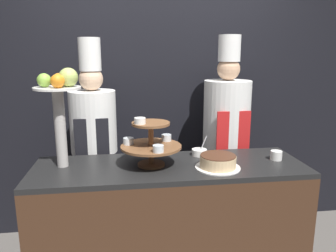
% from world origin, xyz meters
% --- Properties ---
extents(wall_back, '(10.00, 0.06, 2.80)m').
position_xyz_m(wall_back, '(0.00, 1.24, 1.40)').
color(wall_back, black).
rests_on(wall_back, ground_plane).
extents(buffet_counter, '(1.85, 0.60, 0.94)m').
position_xyz_m(buffet_counter, '(0.00, 0.30, 0.47)').
color(buffet_counter, '#422819').
rests_on(buffet_counter, ground_plane).
extents(tiered_stand, '(0.41, 0.41, 0.34)m').
position_xyz_m(tiered_stand, '(-0.13, 0.30, 1.10)').
color(tiered_stand, brown).
rests_on(tiered_stand, buffet_counter).
extents(fruit_pedestal, '(0.30, 0.30, 0.66)m').
position_xyz_m(fruit_pedestal, '(-0.71, 0.37, 1.40)').
color(fruit_pedestal, '#B2ADA8').
rests_on(fruit_pedestal, buffet_counter).
extents(cake_round, '(0.30, 0.30, 0.09)m').
position_xyz_m(cake_round, '(0.31, 0.19, 0.99)').
color(cake_round, white).
rests_on(cake_round, buffet_counter).
extents(cup_white, '(0.08, 0.08, 0.06)m').
position_xyz_m(cup_white, '(0.77, 0.31, 0.98)').
color(cup_white, white).
rests_on(cup_white, buffet_counter).
extents(serving_bowl_far, '(0.11, 0.11, 0.15)m').
position_xyz_m(serving_bowl_far, '(0.25, 0.48, 0.97)').
color(serving_bowl_far, white).
rests_on(serving_bowl_far, buffet_counter).
extents(chef_left, '(0.37, 0.37, 1.81)m').
position_xyz_m(chef_left, '(-0.55, 0.86, 0.98)').
color(chef_left, '#38332D').
rests_on(chef_left, ground_plane).
extents(chef_center_left, '(0.40, 0.40, 1.83)m').
position_xyz_m(chef_center_left, '(0.57, 0.86, 1.00)').
color(chef_center_left, '#38332D').
rests_on(chef_center_left, ground_plane).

